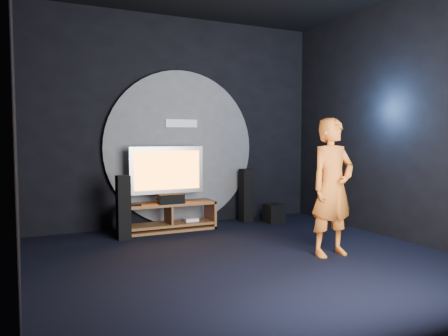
{
  "coord_description": "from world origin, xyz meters",
  "views": [
    {
      "loc": [
        -2.48,
        -4.55,
        1.48
      ],
      "look_at": [
        0.16,
        1.05,
        1.05
      ],
      "focal_mm": 35.0,
      "sensor_mm": 36.0,
      "label": 1
    }
  ],
  "objects_px": {
    "media_console": "(169,218)",
    "tower_speaker_left": "(123,208)",
    "tower_speaker_right": "(246,195)",
    "subwoofer": "(274,213)",
    "tv": "(167,172)",
    "player": "(332,187)"
  },
  "relations": [
    {
      "from": "media_console",
      "to": "tower_speaker_left",
      "type": "bearing_deg",
      "value": -159.63
    },
    {
      "from": "tower_speaker_right",
      "to": "subwoofer",
      "type": "xyz_separation_m",
      "value": [
        0.4,
        -0.29,
        -0.3
      ]
    },
    {
      "from": "tv",
      "to": "subwoofer",
      "type": "distance_m",
      "value": 2.03
    },
    {
      "from": "media_console",
      "to": "player",
      "type": "distance_m",
      "value": 2.75
    },
    {
      "from": "media_console",
      "to": "subwoofer",
      "type": "distance_m",
      "value": 1.87
    },
    {
      "from": "tv",
      "to": "subwoofer",
      "type": "relative_size",
      "value": 3.76
    },
    {
      "from": "media_console",
      "to": "tower_speaker_right",
      "type": "bearing_deg",
      "value": 4.91
    },
    {
      "from": "subwoofer",
      "to": "player",
      "type": "bearing_deg",
      "value": -102.33
    },
    {
      "from": "tv",
      "to": "tower_speaker_left",
      "type": "height_order",
      "value": "tv"
    },
    {
      "from": "media_console",
      "to": "tower_speaker_right",
      "type": "relative_size",
      "value": 1.59
    },
    {
      "from": "tv",
      "to": "tower_speaker_right",
      "type": "height_order",
      "value": "tv"
    },
    {
      "from": "subwoofer",
      "to": "player",
      "type": "distance_m",
      "value": 2.28
    },
    {
      "from": "tower_speaker_right",
      "to": "player",
      "type": "height_order",
      "value": "player"
    },
    {
      "from": "subwoofer",
      "to": "tv",
      "type": "bearing_deg",
      "value": 173.05
    },
    {
      "from": "media_console",
      "to": "tower_speaker_left",
      "type": "distance_m",
      "value": 0.88
    },
    {
      "from": "tower_speaker_right",
      "to": "subwoofer",
      "type": "height_order",
      "value": "tower_speaker_right"
    },
    {
      "from": "tv",
      "to": "tower_speaker_right",
      "type": "xyz_separation_m",
      "value": [
        1.47,
        0.06,
        -0.47
      ]
    },
    {
      "from": "tower_speaker_right",
      "to": "player",
      "type": "xyz_separation_m",
      "value": [
        -0.06,
        -2.4,
        0.4
      ]
    },
    {
      "from": "tower_speaker_left",
      "to": "subwoofer",
      "type": "xyz_separation_m",
      "value": [
        2.65,
        0.13,
        -0.3
      ]
    },
    {
      "from": "tv",
      "to": "tower_speaker_right",
      "type": "distance_m",
      "value": 1.54
    },
    {
      "from": "tower_speaker_left",
      "to": "player",
      "type": "relative_size",
      "value": 0.54
    },
    {
      "from": "tower_speaker_left",
      "to": "media_console",
      "type": "bearing_deg",
      "value": 20.37
    }
  ]
}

